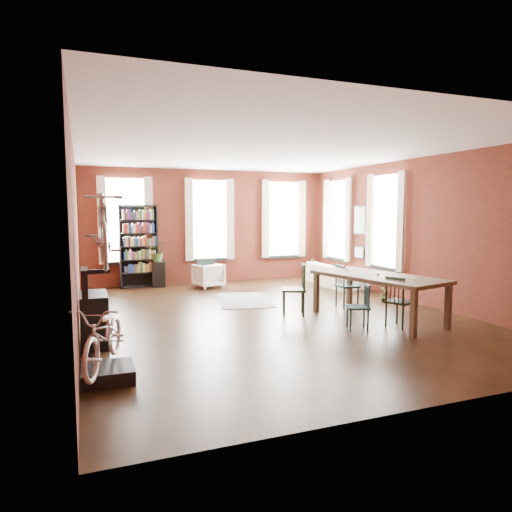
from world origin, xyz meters
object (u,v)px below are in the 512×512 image
dining_chair_c (400,302)px  white_armchair (208,274)px  dining_table (377,298)px  dining_chair_a (358,307)px  console_table (94,320)px  cream_sofa (333,271)px  bookshelf (139,246)px  bike_trainer (108,374)px  dining_chair_b (293,289)px  dining_chair_d (347,286)px  plant_stand (159,274)px  bicycle_floor (104,306)px

dining_chair_c → white_armchair: 5.66m
dining_table → white_armchair: dining_table is taller
dining_chair_a → console_table: bearing=-77.3°
cream_sofa → bookshelf: bearing=71.0°
dining_chair_c → bike_trainer: size_ratio=1.48×
dining_chair_c → bookshelf: size_ratio=0.41×
dining_chair_b → bike_trainer: 4.37m
bookshelf → console_table: (-1.28, -5.20, -0.70)m
dining_chair_d → plant_stand: size_ratio=1.32×
plant_stand → dining_chair_d: bearing=-50.1°
bookshelf → plant_stand: bookshelf is taller
dining_table → bike_trainer: dining_table is taller
dining_table → dining_chair_c: 0.58m
dining_chair_c → bookshelf: bookshelf is taller
white_armchair → bicycle_floor: bicycle_floor is taller
bicycle_floor → console_table: bearing=110.6°
dining_chair_d → bicycle_floor: bicycle_floor is taller
dining_chair_b → bicycle_floor: size_ratio=0.67×
dining_chair_b → white_armchair: (-0.74, 3.72, -0.15)m
cream_sofa → dining_table: bearing=161.8°
dining_chair_a → plant_stand: dining_chair_a is taller
dining_chair_b → plant_stand: 4.72m
dining_chair_c → dining_chair_a: bearing=63.7°
bookshelf → console_table: bookshelf is taller
cream_sofa → plant_stand: size_ratio=3.07×
dining_table → bookshelf: 6.58m
dining_chair_c → cream_sofa: size_ratio=0.43×
dining_chair_a → console_table: 4.33m
cream_sofa → bike_trainer: bearing=129.8°
dining_table → white_armchair: 5.10m
white_armchair → console_table: size_ratio=0.87×
dining_chair_d → bicycle_floor: bearing=120.1°
dining_chair_c → bicycle_floor: bearing=81.6°
bookshelf → console_table: size_ratio=2.75×
dining_chair_b → dining_chair_d: 1.44m
dining_chair_d → white_armchair: size_ratio=1.28×
dining_chair_c → dining_chair_d: bearing=-20.3°
cream_sofa → dining_chair_a: bearing=154.8°
white_armchair → bicycle_floor: bearing=50.9°
bicycle_floor → dining_chair_b: bearing=51.3°
dining_chair_a → white_armchair: 5.30m
bike_trainer → plant_stand: size_ratio=0.90×
bookshelf → bicycle_floor: bearing=-99.9°
bookshelf → dining_table: bearing=-55.2°
dining_chair_d → cream_sofa: (1.08, 2.43, -0.04)m
dining_chair_b → dining_chair_c: (1.35, -1.54, -0.05)m
white_armchair → plant_stand: (-1.21, 0.58, -0.01)m
dining_chair_a → bike_trainer: 4.30m
plant_stand → dining_chair_a: bearing=-66.5°
white_armchair → dining_chair_a: bearing=90.3°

